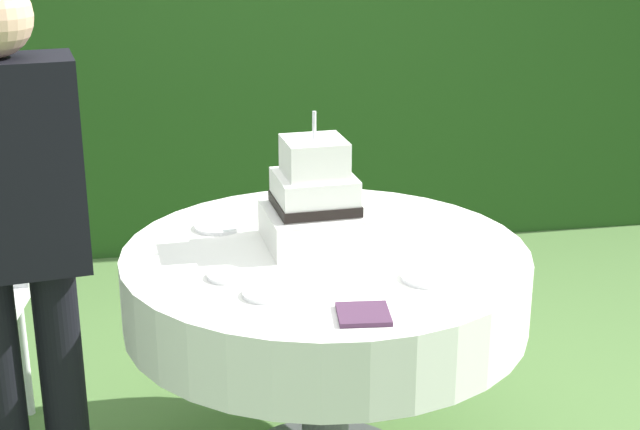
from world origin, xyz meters
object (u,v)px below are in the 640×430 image
wedding_cake (316,202)px  standing_person (16,241)px  serving_plate_right (265,294)px  serving_plate_near (426,278)px  serving_plate_far (218,226)px  serving_plate_left (227,276)px  cake_table (326,289)px  napkin_stack (363,314)px

wedding_cake → standing_person: bearing=-162.6°
wedding_cake → serving_plate_right: size_ratio=3.37×
serving_plate_near → serving_plate_far: size_ratio=0.94×
serving_plate_far → serving_plate_left: bearing=-90.4°
serving_plate_far → standing_person: 0.71m
serving_plate_left → serving_plate_right: size_ratio=0.91×
cake_table → wedding_cake: (-0.02, 0.07, 0.25)m
wedding_cake → serving_plate_left: bearing=-141.7°
cake_table → serving_plate_right: (-0.21, -0.30, 0.13)m
cake_table → serving_plate_far: 0.41m
standing_person → serving_plate_far: bearing=38.7°
serving_plate_left → wedding_cake: bearing=38.3°
cake_table → serving_plate_far: serving_plate_far is taller
cake_table → serving_plate_right: size_ratio=10.03×
wedding_cake → standing_person: standing_person is taller
serving_plate_left → serving_plate_right: bearing=-57.0°
serving_plate_near → serving_plate_right: same height
standing_person → serving_plate_right: bearing=-9.4°
serving_plate_left → cake_table: bearing=27.7°
serving_plate_far → serving_plate_left: 0.40m
serving_plate_right → standing_person: (-0.63, 0.10, 0.15)m
wedding_cake → serving_plate_near: (0.25, -0.33, -0.12)m
serving_plate_near → standing_person: (-1.08, 0.07, 0.15)m
serving_plate_far → napkin_stack: same height
serving_plate_far → napkin_stack: size_ratio=1.13×
serving_plate_near → serving_plate_right: size_ratio=1.15×
cake_table → standing_person: (-0.84, -0.19, 0.28)m
serving_plate_left → standing_person: size_ratio=0.07×
serving_plate_near → serving_plate_far: bearing=136.4°
cake_table → serving_plate_near: size_ratio=8.72×
serving_plate_left → napkin_stack: (0.32, -0.31, 0.00)m
serving_plate_near → serving_plate_left: 0.55m
serving_plate_far → napkin_stack: bearing=-66.1°
wedding_cake → cake_table: bearing=-74.2°
standing_person → cake_table: bearing=12.9°
serving_plate_left → napkin_stack: same height
serving_plate_left → serving_plate_right: 0.16m
wedding_cake → standing_person: 0.87m
serving_plate_near → napkin_stack: (-0.22, -0.20, 0.00)m
serving_plate_far → serving_plate_left: size_ratio=1.34×
cake_table → serving_plate_left: (-0.30, -0.16, 0.13)m
serving_plate_far → cake_table: bearing=-38.8°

